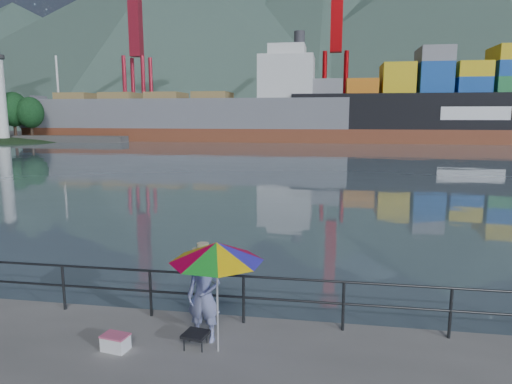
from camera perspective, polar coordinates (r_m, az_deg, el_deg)
harbor_water at (r=137.08m, az=7.50°, el=7.73°), size 500.00×280.00×0.00m
far_dock at (r=100.17m, az=12.52°, el=6.94°), size 200.00×40.00×0.40m
guardrail at (r=10.50m, az=-18.20°, el=-11.51°), size 22.00×0.06×1.03m
mountains at (r=219.63m, az=19.13°, el=17.27°), size 600.00×332.80×80.00m
port_cranes at (r=95.40m, az=26.38°, el=15.71°), size 116.00×28.00×38.40m
container_stacks at (r=104.88m, az=26.56°, el=8.07°), size 58.00×5.40×7.80m
fisherman at (r=8.79m, az=-6.53°, el=-12.79°), size 0.64×0.43×1.75m
beach_umbrella at (r=8.03m, az=-4.94°, el=-7.48°), size 2.06×2.06×2.04m
folding_stool at (r=8.86m, az=-7.56°, el=-17.81°), size 0.49×0.49×0.28m
cooler_bag at (r=9.07m, az=-17.15°, el=-17.60°), size 0.50×0.38×0.26m
fishing_rod at (r=10.17m, az=-6.70°, el=-14.95°), size 0.33×1.69×1.21m
bulk_carrier at (r=82.81m, az=-7.66°, el=9.37°), size 57.47×9.95×14.50m
container_ship at (r=82.30m, az=26.01°, el=9.78°), size 55.79×9.30×18.10m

